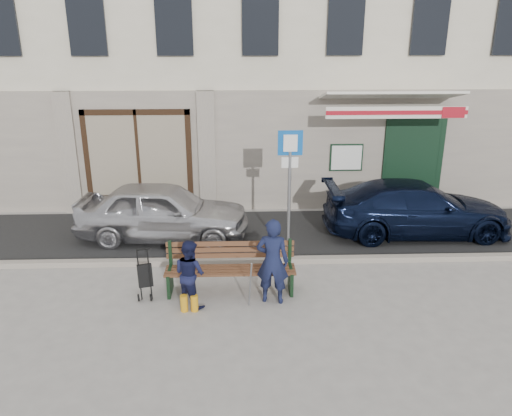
{
  "coord_description": "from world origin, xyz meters",
  "views": [
    {
      "loc": [
        -0.57,
        -8.01,
        4.58
      ],
      "look_at": [
        -0.23,
        1.6,
        1.2
      ],
      "focal_mm": 35.0,
      "sensor_mm": 36.0,
      "label": 1
    }
  ],
  "objects_px": {
    "woman": "(190,273)",
    "car_silver": "(163,211)",
    "car_navy": "(416,208)",
    "bench": "(228,269)",
    "parking_sign": "(290,174)",
    "stroller": "(145,277)",
    "man": "(272,261)"
  },
  "relations": [
    {
      "from": "stroller",
      "to": "bench",
      "type": "bearing_deg",
      "value": -12.25
    },
    {
      "from": "parking_sign",
      "to": "bench",
      "type": "relative_size",
      "value": 1.14
    },
    {
      "from": "car_navy",
      "to": "parking_sign",
      "type": "xyz_separation_m",
      "value": [
        -3.18,
        -1.15,
        1.2
      ]
    },
    {
      "from": "car_navy",
      "to": "bench",
      "type": "bearing_deg",
      "value": 121.4
    },
    {
      "from": "car_silver",
      "to": "woman",
      "type": "xyz_separation_m",
      "value": [
        0.9,
        -3.09,
        -0.06
      ]
    },
    {
      "from": "bench",
      "to": "woman",
      "type": "height_order",
      "value": "woman"
    },
    {
      "from": "parking_sign",
      "to": "bench",
      "type": "distance_m",
      "value": 2.46
    },
    {
      "from": "parking_sign",
      "to": "woman",
      "type": "distance_m",
      "value": 3.06
    },
    {
      "from": "car_navy",
      "to": "parking_sign",
      "type": "distance_m",
      "value": 3.59
    },
    {
      "from": "bench",
      "to": "woman",
      "type": "distance_m",
      "value": 0.81
    },
    {
      "from": "woman",
      "to": "car_silver",
      "type": "bearing_deg",
      "value": -33.23
    },
    {
      "from": "car_navy",
      "to": "bench",
      "type": "height_order",
      "value": "car_navy"
    },
    {
      "from": "stroller",
      "to": "woman",
      "type": "bearing_deg",
      "value": -38.27
    },
    {
      "from": "bench",
      "to": "man",
      "type": "height_order",
      "value": "man"
    },
    {
      "from": "car_silver",
      "to": "bench",
      "type": "height_order",
      "value": "car_silver"
    },
    {
      "from": "car_navy",
      "to": "woman",
      "type": "bearing_deg",
      "value": 121.83
    },
    {
      "from": "car_silver",
      "to": "parking_sign",
      "type": "height_order",
      "value": "parking_sign"
    },
    {
      "from": "woman",
      "to": "stroller",
      "type": "relative_size",
      "value": 1.38
    },
    {
      "from": "stroller",
      "to": "parking_sign",
      "type": "bearing_deg",
      "value": 14.7
    },
    {
      "from": "bench",
      "to": "man",
      "type": "bearing_deg",
      "value": -25.67
    },
    {
      "from": "man",
      "to": "woman",
      "type": "relative_size",
      "value": 1.28
    },
    {
      "from": "stroller",
      "to": "man",
      "type": "bearing_deg",
      "value": -23.35
    },
    {
      "from": "man",
      "to": "car_silver",
      "type": "bearing_deg",
      "value": -41.87
    },
    {
      "from": "woman",
      "to": "stroller",
      "type": "height_order",
      "value": "woman"
    },
    {
      "from": "bench",
      "to": "stroller",
      "type": "height_order",
      "value": "bench"
    },
    {
      "from": "car_silver",
      "to": "woman",
      "type": "bearing_deg",
      "value": -158.45
    },
    {
      "from": "car_navy",
      "to": "woman",
      "type": "xyz_separation_m",
      "value": [
        -5.1,
        -3.19,
        -0.02
      ]
    },
    {
      "from": "man",
      "to": "woman",
      "type": "distance_m",
      "value": 1.46
    },
    {
      "from": "parking_sign",
      "to": "woman",
      "type": "xyz_separation_m",
      "value": [
        -1.93,
        -2.04,
        -1.22
      ]
    },
    {
      "from": "stroller",
      "to": "car_navy",
      "type": "bearing_deg",
      "value": 8.76
    },
    {
      "from": "car_silver",
      "to": "car_navy",
      "type": "bearing_deg",
      "value": -83.69
    },
    {
      "from": "parking_sign",
      "to": "bench",
      "type": "height_order",
      "value": "parking_sign"
    }
  ]
}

